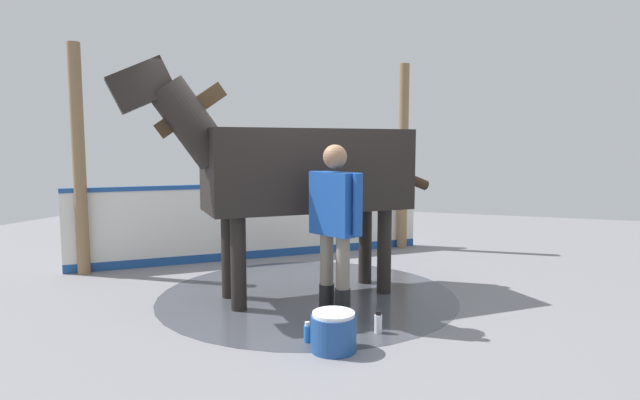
{
  "coord_description": "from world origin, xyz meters",
  "views": [
    {
      "loc": [
        -5.21,
        -1.91,
        1.69
      ],
      "look_at": [
        -0.16,
        -0.17,
        1.12
      ],
      "focal_mm": 29.41,
      "sensor_mm": 36.0,
      "label": 1
    }
  ],
  "objects_px": {
    "handler": "(335,220)",
    "wash_bucket": "(334,332)",
    "horse": "(296,169)",
    "bottle_shampoo": "(378,323)",
    "bottle_spray": "(307,333)"
  },
  "relations": [
    {
      "from": "handler",
      "to": "bottle_spray",
      "type": "distance_m",
      "value": 1.09
    },
    {
      "from": "bottle_spray",
      "to": "bottle_shampoo",
      "type": "bearing_deg",
      "value": -51.59
    },
    {
      "from": "bottle_spray",
      "to": "wash_bucket",
      "type": "bearing_deg",
      "value": -110.12
    },
    {
      "from": "wash_bucket",
      "to": "bottle_spray",
      "type": "relative_size",
      "value": 2.1
    },
    {
      "from": "horse",
      "to": "wash_bucket",
      "type": "relative_size",
      "value": 7.52
    },
    {
      "from": "handler",
      "to": "wash_bucket",
      "type": "xyz_separation_m",
      "value": [
        -0.71,
        -0.21,
        -0.82
      ]
    },
    {
      "from": "horse",
      "to": "wash_bucket",
      "type": "height_order",
      "value": "horse"
    },
    {
      "from": "horse",
      "to": "wash_bucket",
      "type": "xyz_separation_m",
      "value": [
        -1.35,
        -0.86,
        -1.27
      ]
    },
    {
      "from": "horse",
      "to": "bottle_spray",
      "type": "xyz_separation_m",
      "value": [
        -1.25,
        -0.59,
        -1.35
      ]
    },
    {
      "from": "handler",
      "to": "bottle_spray",
      "type": "relative_size",
      "value": 9.36
    },
    {
      "from": "bottle_shampoo",
      "to": "bottle_spray",
      "type": "distance_m",
      "value": 0.67
    },
    {
      "from": "horse",
      "to": "bottle_shampoo",
      "type": "relative_size",
      "value": 14.04
    },
    {
      "from": "bottle_shampoo",
      "to": "wash_bucket",
      "type": "bearing_deg",
      "value": 153.27
    },
    {
      "from": "horse",
      "to": "bottle_shampoo",
      "type": "distance_m",
      "value": 1.93
    },
    {
      "from": "horse",
      "to": "bottle_spray",
      "type": "distance_m",
      "value": 1.93
    }
  ]
}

